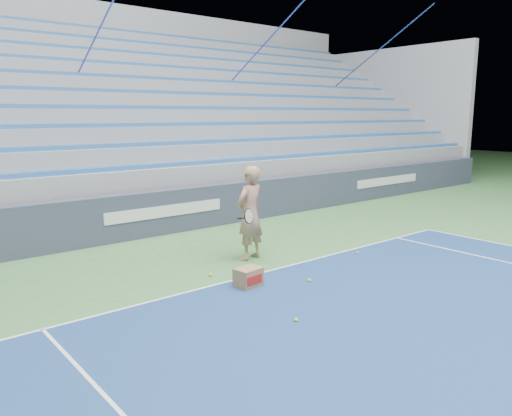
% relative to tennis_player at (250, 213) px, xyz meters
% --- Properties ---
extents(sponsor_barrier, '(30.00, 0.32, 1.10)m').
position_rel_tennis_player_xyz_m(sponsor_barrier, '(-0.27, 3.11, -0.42)').
color(sponsor_barrier, '#363D53').
rests_on(sponsor_barrier, ground).
extents(bleachers, '(31.00, 9.15, 7.30)m').
position_rel_tennis_player_xyz_m(bleachers, '(-0.28, 8.83, 1.39)').
color(bleachers, '#92949A').
rests_on(bleachers, ground).
extents(tennis_player, '(1.00, 0.92, 1.93)m').
position_rel_tennis_player_xyz_m(tennis_player, '(0.00, 0.00, 0.00)').
color(tennis_player, tan).
rests_on(tennis_player, ground).
extents(ball_box, '(0.49, 0.40, 0.34)m').
position_rel_tennis_player_xyz_m(ball_box, '(-1.07, -1.30, -0.80)').
color(ball_box, olive).
rests_on(ball_box, ground).
extents(tennis_ball_0, '(0.07, 0.07, 0.07)m').
position_rel_tennis_player_xyz_m(tennis_ball_0, '(-0.09, -1.81, -0.93)').
color(tennis_ball_0, '#B0E82F').
rests_on(tennis_ball_0, ground).
extents(tennis_ball_1, '(0.07, 0.07, 0.07)m').
position_rel_tennis_player_xyz_m(tennis_ball_1, '(2.00, -1.20, -0.93)').
color(tennis_ball_1, '#B0E82F').
rests_on(tennis_ball_1, ground).
extents(tennis_ball_2, '(0.07, 0.07, 0.07)m').
position_rel_tennis_player_xyz_m(tennis_ball_2, '(-1.27, -0.42, -0.93)').
color(tennis_ball_2, '#B0E82F').
rests_on(tennis_ball_2, ground).
extents(tennis_ball_3, '(0.07, 0.07, 0.07)m').
position_rel_tennis_player_xyz_m(tennis_ball_3, '(-1.48, -2.93, -0.93)').
color(tennis_ball_3, '#B0E82F').
rests_on(tennis_ball_3, ground).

